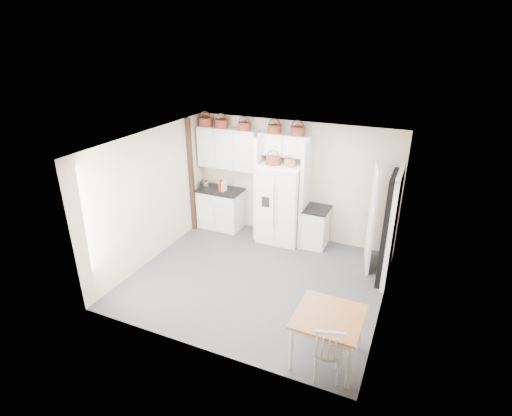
% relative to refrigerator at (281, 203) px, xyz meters
% --- Properties ---
extents(floor, '(4.50, 4.50, 0.00)m').
position_rel_refrigerator_xyz_m(floor, '(0.15, -1.66, -0.88)').
color(floor, '#484850').
rests_on(floor, ground).
extents(ceiling, '(4.50, 4.50, 0.00)m').
position_rel_refrigerator_xyz_m(ceiling, '(0.15, -1.66, 1.72)').
color(ceiling, white).
rests_on(ceiling, wall_back).
extents(wall_back, '(4.50, 0.00, 4.50)m').
position_rel_refrigerator_xyz_m(wall_back, '(0.15, 0.34, 0.42)').
color(wall_back, beige).
rests_on(wall_back, floor).
extents(wall_left, '(0.00, 4.00, 4.00)m').
position_rel_refrigerator_xyz_m(wall_left, '(-2.10, -1.66, 0.42)').
color(wall_left, beige).
rests_on(wall_left, floor).
extents(wall_right, '(0.00, 4.00, 4.00)m').
position_rel_refrigerator_xyz_m(wall_right, '(2.40, -1.66, 0.42)').
color(wall_right, beige).
rests_on(wall_right, floor).
extents(refrigerator, '(0.91, 0.73, 1.76)m').
position_rel_refrigerator_xyz_m(refrigerator, '(0.00, 0.00, 0.00)').
color(refrigerator, white).
rests_on(refrigerator, floor).
extents(base_cab_left, '(0.98, 0.62, 0.91)m').
position_rel_refrigerator_xyz_m(base_cab_left, '(-1.51, 0.04, -0.42)').
color(base_cab_left, silver).
rests_on(base_cab_left, floor).
extents(base_cab_right, '(0.47, 0.57, 0.84)m').
position_rel_refrigerator_xyz_m(base_cab_right, '(0.79, 0.04, -0.46)').
color(base_cab_right, silver).
rests_on(base_cab_right, floor).
extents(dining_table, '(0.91, 0.91, 0.75)m').
position_rel_refrigerator_xyz_m(dining_table, '(1.85, -3.11, -0.50)').
color(dining_table, '#A66432').
rests_on(dining_table, floor).
extents(windsor_chair, '(0.50, 0.48, 0.86)m').
position_rel_refrigerator_xyz_m(windsor_chair, '(1.93, -3.41, -0.45)').
color(windsor_chair, silver).
rests_on(windsor_chair, floor).
extents(counter_left, '(1.02, 0.66, 0.04)m').
position_rel_refrigerator_xyz_m(counter_left, '(-1.51, 0.04, 0.05)').
color(counter_left, black).
rests_on(counter_left, base_cab_left).
extents(counter_right, '(0.51, 0.61, 0.04)m').
position_rel_refrigerator_xyz_m(counter_right, '(0.79, 0.04, -0.02)').
color(counter_right, black).
rests_on(counter_right, base_cab_right).
extents(toaster, '(0.24, 0.14, 0.16)m').
position_rel_refrigerator_xyz_m(toaster, '(-1.90, -0.01, 0.16)').
color(toaster, silver).
rests_on(toaster, counter_left).
extents(cookbook_red, '(0.07, 0.17, 0.25)m').
position_rel_refrigerator_xyz_m(cookbook_red, '(-1.46, -0.04, 0.20)').
color(cookbook_red, red).
rests_on(cookbook_red, counter_left).
extents(cookbook_cream, '(0.07, 0.16, 0.24)m').
position_rel_refrigerator_xyz_m(cookbook_cream, '(-1.37, -0.04, 0.19)').
color(cookbook_cream, beige).
rests_on(cookbook_cream, counter_left).
extents(basket_upper_a, '(0.32, 0.32, 0.18)m').
position_rel_refrigerator_xyz_m(basket_upper_a, '(-1.90, 0.17, 1.56)').
color(basket_upper_a, '#581E15').
rests_on(basket_upper_a, upper_cabinet).
extents(basket_upper_b, '(0.30, 0.30, 0.18)m').
position_rel_refrigerator_xyz_m(basket_upper_b, '(-1.50, 0.17, 1.56)').
color(basket_upper_b, '#581E15').
rests_on(basket_upper_b, upper_cabinet).
extents(basket_upper_c, '(0.28, 0.28, 0.16)m').
position_rel_refrigerator_xyz_m(basket_upper_c, '(-0.95, 0.17, 1.55)').
color(basket_upper_c, '#581E15').
rests_on(basket_upper_c, upper_cabinet).
extents(basket_bridge_a, '(0.29, 0.29, 0.16)m').
position_rel_refrigerator_xyz_m(basket_bridge_a, '(-0.26, 0.17, 1.55)').
color(basket_bridge_a, '#581E15').
rests_on(basket_bridge_a, bridge_cabinet).
extents(basket_bridge_b, '(0.30, 0.30, 0.17)m').
position_rel_refrigerator_xyz_m(basket_bridge_b, '(0.24, 0.17, 1.56)').
color(basket_bridge_b, '#581E15').
rests_on(basket_bridge_b, bridge_cabinet).
extents(basket_fridge_a, '(0.31, 0.31, 0.16)m').
position_rel_refrigerator_xyz_m(basket_fridge_a, '(-0.17, -0.10, 0.96)').
color(basket_fridge_a, '#581E15').
rests_on(basket_fridge_a, refrigerator).
extents(basket_fridge_b, '(0.24, 0.24, 0.13)m').
position_rel_refrigerator_xyz_m(basket_fridge_b, '(0.19, -0.10, 0.94)').
color(basket_fridge_b, brown).
rests_on(basket_fridge_b, refrigerator).
extents(upper_cabinet, '(1.40, 0.34, 0.90)m').
position_rel_refrigerator_xyz_m(upper_cabinet, '(-1.35, 0.17, 1.02)').
color(upper_cabinet, silver).
rests_on(upper_cabinet, wall_back).
extents(bridge_cabinet, '(1.12, 0.34, 0.45)m').
position_rel_refrigerator_xyz_m(bridge_cabinet, '(0.00, 0.17, 1.25)').
color(bridge_cabinet, silver).
rests_on(bridge_cabinet, wall_back).
extents(fridge_panel_left, '(0.08, 0.60, 2.30)m').
position_rel_refrigerator_xyz_m(fridge_panel_left, '(-0.51, 0.04, 0.27)').
color(fridge_panel_left, silver).
rests_on(fridge_panel_left, floor).
extents(fridge_panel_right, '(0.08, 0.60, 2.30)m').
position_rel_refrigerator_xyz_m(fridge_panel_right, '(0.51, 0.04, 0.27)').
color(fridge_panel_right, silver).
rests_on(fridge_panel_right, floor).
extents(trim_post, '(0.09, 0.09, 2.60)m').
position_rel_refrigerator_xyz_m(trim_post, '(-2.05, -0.31, 0.42)').
color(trim_post, '#362110').
rests_on(trim_post, floor).
extents(doorway_void, '(0.18, 0.85, 2.05)m').
position_rel_refrigerator_xyz_m(doorway_void, '(2.31, -0.66, 0.15)').
color(doorway_void, black).
rests_on(doorway_void, floor).
extents(door_slab, '(0.21, 0.79, 2.05)m').
position_rel_refrigerator_xyz_m(door_slab, '(1.95, -0.32, 0.15)').
color(door_slab, white).
rests_on(door_slab, floor).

